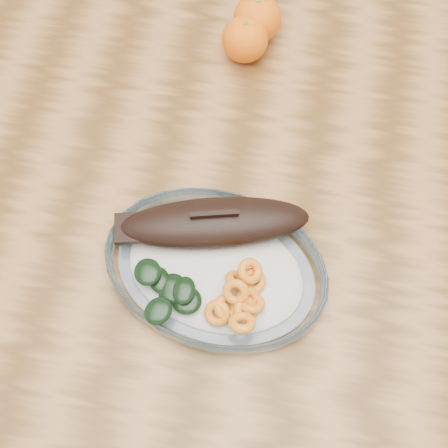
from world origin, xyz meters
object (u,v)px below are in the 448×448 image
(plated_meal, at_px, (215,265))
(orange_left, at_px, (245,39))
(dining_table, at_px, (234,204))
(orange_right, at_px, (257,19))

(plated_meal, distance_m, orange_left, 0.36)
(dining_table, bearing_deg, plated_meal, -90.31)
(plated_meal, height_order, orange_right, plated_meal)
(dining_table, distance_m, orange_right, 0.28)
(plated_meal, bearing_deg, dining_table, 97.95)
(dining_table, relative_size, orange_left, 17.18)
(plated_meal, xyz_separation_m, orange_left, (-0.02, 0.35, 0.02))
(orange_right, bearing_deg, orange_left, -105.69)
(orange_right, bearing_deg, plated_meal, -88.66)
(plated_meal, relative_size, orange_right, 7.91)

